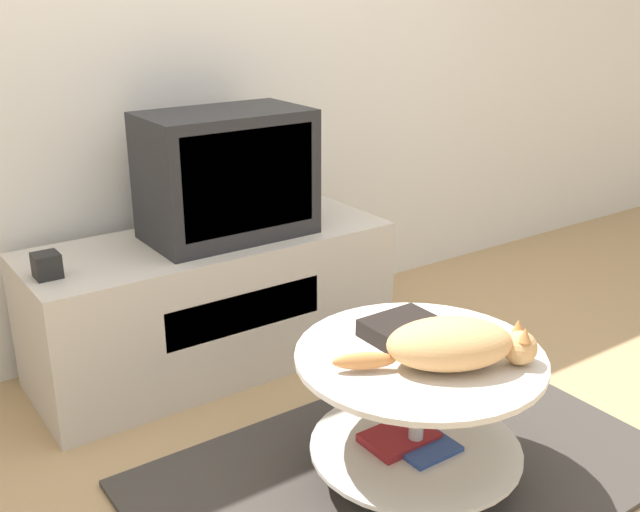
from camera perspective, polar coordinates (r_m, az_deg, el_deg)
ground_plane at (r=2.44m, az=6.60°, el=-16.36°), size 12.00×12.00×0.00m
wall_back at (r=3.11m, az=-9.97°, el=17.21°), size 8.00×0.05×2.60m
rug at (r=2.43m, az=6.61°, el=-16.18°), size 1.60×1.00×0.02m
tv_stand at (r=2.97m, az=-8.19°, el=-3.45°), size 1.40×0.54×0.53m
tv at (r=2.83m, az=-7.12°, el=6.17°), size 0.61×0.36×0.48m
speaker at (r=2.61m, az=-20.10°, el=-0.68°), size 0.08×0.08×0.08m
coffee_table at (r=2.24m, az=7.40°, el=-10.92°), size 0.72×0.72×0.43m
dvd_box at (r=2.24m, az=6.25°, el=-5.51°), size 0.22×0.17×0.05m
cat at (r=2.08m, az=10.09°, el=-6.67°), size 0.51×0.34×0.14m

